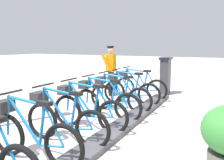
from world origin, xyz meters
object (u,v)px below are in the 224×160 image
(bike_docked_2, at_px, (118,95))
(worker_near_rack, at_px, (111,69))
(bike_docked_1, at_px, (129,90))
(bike_docked_4, at_px, (86,109))
(bike_docked_0, at_px, (138,86))
(bike_docked_5, at_px, (62,119))
(payment_kiosk, at_px, (165,75))
(bike_docked_6, at_px, (30,134))
(bike_docked_3, at_px, (104,101))

(bike_docked_2, height_order, worker_near_rack, worker_near_rack)
(bike_docked_1, bearing_deg, bike_docked_4, 90.00)
(bike_docked_0, height_order, bike_docked_2, same)
(bike_docked_5, bearing_deg, payment_kiosk, -96.58)
(bike_docked_5, xyz_separation_m, worker_near_rack, (1.02, -3.94, 0.48))
(bike_docked_2, bearing_deg, bike_docked_1, -90.00)
(bike_docked_4, bearing_deg, bike_docked_2, -90.00)
(bike_docked_0, height_order, bike_docked_4, same)
(bike_docked_1, height_order, bike_docked_6, same)
(bike_docked_5, xyz_separation_m, bike_docked_6, (0.00, 0.76, 0.00))
(bike_docked_0, bearing_deg, bike_docked_3, 90.00)
(bike_docked_5, bearing_deg, bike_docked_2, -90.00)
(bike_docked_0, relative_size, bike_docked_3, 1.00)
(bike_docked_4, bearing_deg, bike_docked_5, 90.00)
(bike_docked_2, bearing_deg, bike_docked_0, -90.00)
(payment_kiosk, bearing_deg, bike_docked_1, 73.30)
(bike_docked_6, height_order, worker_near_rack, worker_near_rack)
(bike_docked_1, distance_m, bike_docked_2, 0.76)
(payment_kiosk, height_order, bike_docked_2, payment_kiosk)
(payment_kiosk, height_order, bike_docked_1, payment_kiosk)
(bike_docked_2, height_order, bike_docked_6, same)
(bike_docked_4, bearing_deg, bike_docked_1, -90.00)
(bike_docked_0, relative_size, bike_docked_1, 1.00)
(bike_docked_4, height_order, worker_near_rack, worker_near_rack)
(bike_docked_5, height_order, worker_near_rack, worker_near_rack)
(bike_docked_4, relative_size, bike_docked_5, 1.00)
(bike_docked_0, distance_m, bike_docked_1, 0.76)
(bike_docked_4, bearing_deg, bike_docked_6, 90.00)
(bike_docked_0, bearing_deg, bike_docked_1, 90.00)
(bike_docked_2, distance_m, bike_docked_6, 3.05)
(bike_docked_4, distance_m, bike_docked_6, 1.52)
(bike_docked_2, bearing_deg, bike_docked_3, 90.00)
(bike_docked_0, xyz_separation_m, bike_docked_5, (0.00, 3.81, 0.00))
(bike_docked_4, distance_m, bike_docked_5, 0.76)
(payment_kiosk, distance_m, bike_docked_4, 4.24)
(bike_docked_0, xyz_separation_m, bike_docked_6, (0.00, 4.57, 0.00))
(bike_docked_4, relative_size, bike_docked_6, 1.00)
(bike_docked_6, bearing_deg, bike_docked_5, -90.00)
(bike_docked_0, xyz_separation_m, worker_near_rack, (1.02, -0.12, 0.48))
(bike_docked_4, xyz_separation_m, bike_docked_5, (0.00, 0.76, 0.00))
(bike_docked_4, bearing_deg, worker_near_rack, -72.26)
(payment_kiosk, distance_m, bike_docked_6, 5.75)
(bike_docked_3, xyz_separation_m, bike_docked_4, (0.00, 0.76, 0.00))
(payment_kiosk, relative_size, worker_near_rack, 0.77)
(payment_kiosk, distance_m, bike_docked_2, 2.74)
(worker_near_rack, bearing_deg, bike_docked_1, 138.89)
(bike_docked_3, height_order, bike_docked_6, same)
(bike_docked_6, bearing_deg, bike_docked_3, -90.00)
(bike_docked_1, bearing_deg, worker_near_rack, -41.11)
(worker_near_rack, bearing_deg, bike_docked_4, 107.74)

